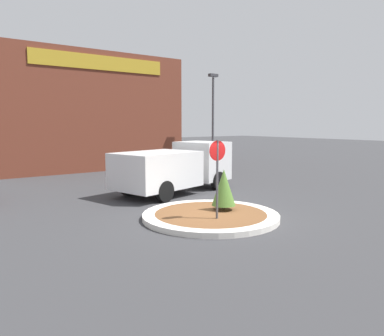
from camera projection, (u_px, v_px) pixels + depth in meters
ground_plane at (210, 218)px, 12.18m from camera, size 120.00×120.00×0.00m
traffic_island at (211, 216)px, 12.17m from camera, size 4.44×4.44×0.17m
stop_sign at (217, 168)px, 11.31m from camera, size 0.61×0.07×2.58m
island_shrub at (224, 187)px, 12.55m from camera, size 0.80×0.80×1.38m
utility_truck at (175, 167)px, 16.69m from camera, size 6.16×3.60×2.20m
storefront_building at (85, 113)px, 26.15m from camera, size 12.36×6.07×7.67m
light_pole at (213, 113)px, 26.51m from camera, size 0.70×0.30×6.54m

